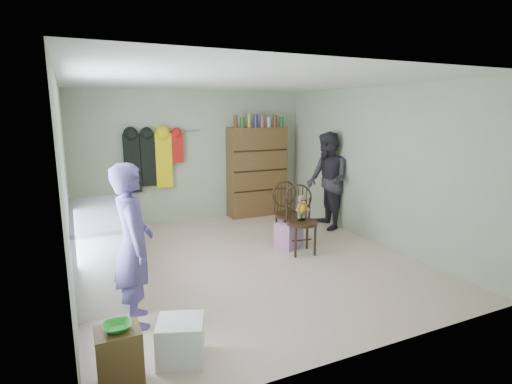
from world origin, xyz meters
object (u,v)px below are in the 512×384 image
chair_far (287,210)px  dresser (257,171)px  counter (99,249)px  chair_front (301,215)px

chair_far → dresser: 1.89m
counter → chair_front: 2.84m
chair_front → chair_far: 0.49m
counter → chair_front: (2.84, -0.02, 0.11)m
counter → chair_front: size_ratio=1.80×
chair_front → dresser: bearing=91.6°
counter → chair_far: 2.93m
chair_front → chair_far: bearing=94.9°
counter → chair_far: chair_far is taller
counter → chair_front: chair_front is taller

